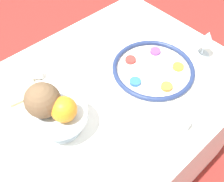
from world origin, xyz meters
name	(u,v)px	position (x,y,z in m)	size (l,w,h in m)	color
ground_plane	(98,173)	(0.00, 0.00, 0.00)	(8.00, 8.00, 0.00)	maroon
dining_table	(95,144)	(0.00, 0.00, 0.38)	(1.31, 0.85, 0.77)	white
seder_plate	(153,69)	(-0.29, 0.07, 0.78)	(0.35, 0.35, 0.03)	white
wine_glass	(207,39)	(-0.53, 0.14, 0.86)	(0.07, 0.07, 0.13)	silver
fruit_stand	(60,116)	(0.16, 0.04, 0.85)	(0.19, 0.19, 0.11)	silver
orange_fruit	(64,109)	(0.15, 0.07, 0.92)	(0.09, 0.09, 0.09)	orange
coconut	(43,100)	(0.19, 0.01, 0.93)	(0.12, 0.12, 0.12)	brown
bread_plate	(21,91)	(0.18, -0.21, 0.78)	(0.18, 0.18, 0.02)	beige
napkin_roll	(24,78)	(0.14, -0.25, 0.79)	(0.15, 0.10, 0.04)	white
cup_near	(181,123)	(-0.16, 0.32, 0.80)	(0.07, 0.07, 0.06)	silver
spoon	(22,74)	(0.14, -0.29, 0.77)	(0.16, 0.07, 0.01)	silver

